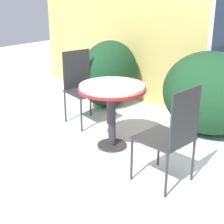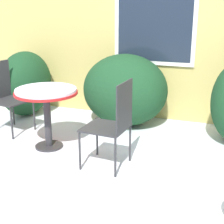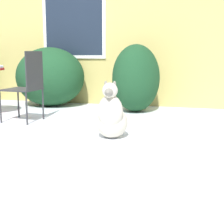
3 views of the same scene
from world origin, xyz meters
The scene contains 6 objects.
ground_plane centered at (0.00, 0.00, 0.00)m, with size 16.00×16.00×0.00m, color white.
shrub_left centered at (-1.88, 1.63, 0.52)m, with size 0.72×1.09×1.04m.
shrub_middle centered at (-0.20, 1.72, 0.53)m, with size 1.27×1.10×1.07m.
patio_table centered at (-0.84, 0.55, 0.65)m, with size 0.78×0.78×0.77m.
patio_chair_near_table centered at (-1.70, 0.88, 0.54)m, with size 0.54×0.54×1.00m.
patio_chair_far_side centered at (0.12, 0.31, 0.54)m, with size 0.49×0.49×1.00m.
Camera 1 is at (1.65, -2.24, 1.85)m, focal length 55.00 mm.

